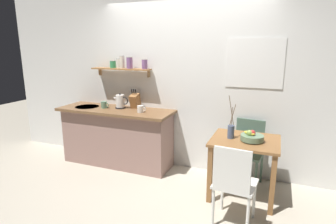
% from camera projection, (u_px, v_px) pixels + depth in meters
% --- Properties ---
extents(ground_plane, '(14.00, 14.00, 0.00)m').
position_uv_depth(ground_plane, '(168.00, 182.00, 3.89)').
color(ground_plane, '#BCB29E').
extents(back_wall, '(6.80, 0.11, 2.70)m').
position_uv_depth(back_wall, '(197.00, 81.00, 4.09)').
color(back_wall, white).
rests_on(back_wall, ground_plane).
extents(kitchen_counter, '(1.83, 0.63, 0.91)m').
position_uv_depth(kitchen_counter, '(117.00, 136.00, 4.43)').
color(kitchen_counter, gray).
rests_on(kitchen_counter, ground_plane).
extents(wall_shelf, '(0.99, 0.20, 0.32)m').
position_uv_depth(wall_shelf, '(124.00, 66.00, 4.31)').
color(wall_shelf, '#9E6B3D').
extents(dining_table, '(0.81, 0.71, 0.75)m').
position_uv_depth(dining_table, '(245.00, 150.00, 3.42)').
color(dining_table, brown).
rests_on(dining_table, ground_plane).
extents(dining_chair_near, '(0.45, 0.44, 0.91)m').
position_uv_depth(dining_chair_near, '(234.00, 182.00, 2.83)').
color(dining_chair_near, white).
rests_on(dining_chair_near, ground_plane).
extents(dining_chair_far, '(0.49, 0.47, 0.88)m').
position_uv_depth(dining_chair_far, '(247.00, 148.00, 3.79)').
color(dining_chair_far, '#4C6B5B').
rests_on(dining_chair_far, ground_plane).
extents(fruit_bowl, '(0.27, 0.27, 0.14)m').
position_uv_depth(fruit_bowl, '(252.00, 137.00, 3.31)').
color(fruit_bowl, slate).
rests_on(fruit_bowl, dining_table).
extents(twig_vase, '(0.09, 0.08, 0.54)m').
position_uv_depth(twig_vase, '(231.00, 131.00, 3.41)').
color(twig_vase, '#475675').
rests_on(twig_vase, dining_table).
extents(electric_kettle, '(0.24, 0.16, 0.24)m').
position_uv_depth(electric_kettle, '(120.00, 102.00, 4.34)').
color(electric_kettle, black).
rests_on(electric_kettle, kitchen_counter).
extents(knife_block, '(0.12, 0.20, 0.31)m').
position_uv_depth(knife_block, '(135.00, 101.00, 4.34)').
color(knife_block, '#9E6B3D').
rests_on(knife_block, kitchen_counter).
extents(coffee_mug_by_sink, '(0.13, 0.09, 0.11)m').
position_uv_depth(coffee_mug_by_sink, '(104.00, 105.00, 4.35)').
color(coffee_mug_by_sink, slate).
rests_on(coffee_mug_by_sink, kitchen_counter).
extents(coffee_mug_spare, '(0.14, 0.09, 0.10)m').
position_uv_depth(coffee_mug_spare, '(141.00, 109.00, 4.08)').
color(coffee_mug_spare, white).
rests_on(coffee_mug_spare, kitchen_counter).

